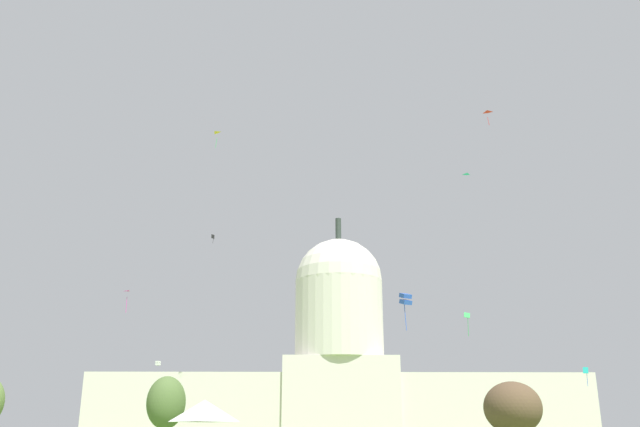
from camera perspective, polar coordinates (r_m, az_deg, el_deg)
name	(u,v)px	position (r m, az deg, el deg)	size (l,w,h in m)	color
capitol_building	(340,371)	(203.48, 1.67, -13.23)	(142.96, 26.68, 67.21)	beige
tree_east_near	(513,408)	(129.49, 16.04, -15.56)	(10.46, 10.98, 11.50)	brown
tree_west_near	(166,403)	(123.91, -12.92, -15.38)	(9.15, 9.00, 12.12)	#4C3823
kite_gold_high	(214,134)	(124.60, -8.95, 6.68)	(1.58, 1.53, 2.98)	gold
kite_white_low	(158,363)	(158.05, -13.59, -12.24)	(1.13, 1.13, 0.90)	white
kite_green_mid	(467,318)	(97.54, 12.39, -8.66)	(0.94, 0.33, 3.36)	green
kite_blue_low	(406,299)	(75.84, 7.27, -7.23)	(1.42, 1.46, 4.24)	blue
kite_cyan_high	(467,175)	(114.68, 12.39, 3.22)	(1.07, 0.84, 0.18)	#33BCDB
kite_magenta_mid	(129,295)	(117.14, -15.89, -6.70)	(1.34, 1.28, 3.31)	#D1339E
kite_black_high	(213,237)	(181.53, -9.07, -1.98)	(0.76, 0.86, 2.55)	black
kite_turquoise_low	(586,372)	(117.75, 21.63, -12.38)	(0.95, 0.64, 3.00)	teal
kite_red_high	(487,113)	(123.14, 14.00, 8.29)	(1.60, 1.37, 2.39)	red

